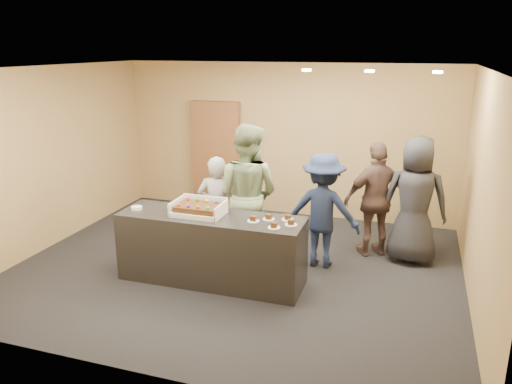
% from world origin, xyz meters
% --- Properties ---
extents(room, '(6.04, 6.00, 2.70)m').
position_xyz_m(room, '(0.00, 0.00, 1.35)').
color(room, black).
rests_on(room, ground).
extents(serving_counter, '(2.40, 0.71, 0.90)m').
position_xyz_m(serving_counter, '(-0.17, -0.49, 0.45)').
color(serving_counter, black).
rests_on(serving_counter, floor).
extents(storage_cabinet, '(0.91, 0.15, 2.00)m').
position_xyz_m(storage_cabinet, '(-1.29, 2.41, 1.00)').
color(storage_cabinet, brown).
rests_on(storage_cabinet, floor).
extents(cake_box, '(0.64, 0.45, 0.19)m').
position_xyz_m(cake_box, '(-0.33, -0.47, 0.94)').
color(cake_box, white).
rests_on(cake_box, serving_counter).
extents(sheet_cake, '(0.55, 0.38, 0.11)m').
position_xyz_m(sheet_cake, '(-0.33, -0.49, 1.00)').
color(sheet_cake, '#38210C').
rests_on(sheet_cake, cake_box).
extents(plate_stack, '(0.15, 0.15, 0.04)m').
position_xyz_m(plate_stack, '(-1.20, -0.55, 0.92)').
color(plate_stack, white).
rests_on(plate_stack, serving_counter).
extents(slice_a, '(0.15, 0.15, 0.07)m').
position_xyz_m(slice_a, '(0.41, -0.52, 0.92)').
color(slice_a, white).
rests_on(slice_a, serving_counter).
extents(slice_b, '(0.15, 0.15, 0.07)m').
position_xyz_m(slice_b, '(0.57, -0.40, 0.92)').
color(slice_b, white).
rests_on(slice_b, serving_counter).
extents(slice_c, '(0.15, 0.15, 0.07)m').
position_xyz_m(slice_c, '(0.72, -0.66, 0.92)').
color(slice_c, white).
rests_on(slice_c, serving_counter).
extents(slice_d, '(0.15, 0.15, 0.07)m').
position_xyz_m(slice_d, '(0.80, -0.34, 0.92)').
color(slice_d, white).
rests_on(slice_d, serving_counter).
extents(slice_e, '(0.15, 0.15, 0.07)m').
position_xyz_m(slice_e, '(0.88, -0.50, 0.92)').
color(slice_e, white).
rests_on(slice_e, serving_counter).
extents(person_server_grey, '(0.62, 0.47, 1.53)m').
position_xyz_m(person_server_grey, '(-0.34, 0.14, 0.77)').
color(person_server_grey, '#A0A1A5').
rests_on(person_server_grey, floor).
extents(person_sage_man, '(1.04, 0.86, 1.98)m').
position_xyz_m(person_sage_man, '(0.05, 0.27, 0.99)').
color(person_sage_man, gray).
rests_on(person_sage_man, floor).
extents(person_navy_man, '(1.04, 0.60, 1.60)m').
position_xyz_m(person_navy_man, '(1.09, 0.45, 0.80)').
color(person_navy_man, '#192341').
rests_on(person_navy_man, floor).
extents(person_brown_extra, '(1.06, 0.85, 1.68)m').
position_xyz_m(person_brown_extra, '(1.76, 1.06, 0.84)').
color(person_brown_extra, brown).
rests_on(person_brown_extra, floor).
extents(person_dark_suit, '(0.89, 0.59, 1.81)m').
position_xyz_m(person_dark_suit, '(2.28, 0.98, 0.91)').
color(person_dark_suit, '#25262B').
rests_on(person_dark_suit, floor).
extents(ceiling_spotlights, '(1.72, 0.12, 0.03)m').
position_xyz_m(ceiling_spotlights, '(1.60, 0.50, 2.67)').
color(ceiling_spotlights, '#FFEAC6').
rests_on(ceiling_spotlights, ceiling).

